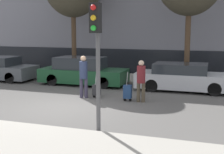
{
  "coord_description": "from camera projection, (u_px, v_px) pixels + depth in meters",
  "views": [
    {
      "loc": [
        5.27,
        -10.32,
        2.98
      ],
      "look_at": [
        1.24,
        1.8,
        0.95
      ],
      "focal_mm": 50.0,
      "sensor_mm": 36.0,
      "label": 1
    }
  ],
  "objects": [
    {
      "name": "pedestrian_right",
      "position": [
        141.0,
        78.0,
        12.47
      ],
      "size": [
        0.35,
        0.34,
        1.7
      ],
      "rotation": [
        0.0,
        0.0,
        0.05
      ],
      "color": "#4C4233",
      "rests_on": "ground_plane"
    },
    {
      "name": "ground_plane",
      "position": [
        66.0,
        107.0,
        11.79
      ],
      "size": [
        80.0,
        80.0,
        0.0
      ],
      "primitive_type": "plane",
      "color": "#565451"
    },
    {
      "name": "sidewalk_far",
      "position": [
        120.0,
        78.0,
        18.34
      ],
      "size": [
        28.0,
        3.0,
        0.12
      ],
      "color": "#A39E93",
      "rests_on": "ground_plane"
    },
    {
      "name": "sidewalk_near",
      "position": [
        2.0,
        139.0,
        8.26
      ],
      "size": [
        28.0,
        2.5,
        0.12
      ],
      "color": "#A39E93",
      "rests_on": "ground_plane"
    },
    {
      "name": "building_facade",
      "position": [
        136.0,
        1.0,
        20.97
      ],
      "size": [
        28.0,
        2.84,
        9.53
      ],
      "color": "slate",
      "rests_on": "ground_plane"
    },
    {
      "name": "trolley_right",
      "position": [
        128.0,
        92.0,
        12.71
      ],
      "size": [
        0.34,
        0.29,
        1.21
      ],
      "color": "navy",
      "rests_on": "ground_plane"
    },
    {
      "name": "trolley_left",
      "position": [
        96.0,
        90.0,
        13.31
      ],
      "size": [
        0.34,
        0.29,
        1.11
      ],
      "color": "#262628",
      "rests_on": "ground_plane"
    },
    {
      "name": "parked_car_1",
      "position": [
        83.0,
        72.0,
        16.43
      ],
      "size": [
        4.54,
        1.8,
        1.45
      ],
      "color": "#194728",
      "rests_on": "ground_plane"
    },
    {
      "name": "traffic_light",
      "position": [
        96.0,
        42.0,
        8.49
      ],
      "size": [
        0.28,
        0.47,
        3.63
      ],
      "color": "#515154",
      "rests_on": "ground_plane"
    },
    {
      "name": "pedestrian_left",
      "position": [
        84.0,
        74.0,
        13.24
      ],
      "size": [
        0.34,
        0.34,
        1.81
      ],
      "rotation": [
        0.0,
        0.0,
        3.4
      ],
      "color": "#383347",
      "rests_on": "ground_plane"
    },
    {
      "name": "parked_car_2",
      "position": [
        183.0,
        78.0,
        14.84
      ],
      "size": [
        4.51,
        1.81,
        1.3
      ],
      "color": "#B7BABF",
      "rests_on": "ground_plane"
    }
  ]
}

